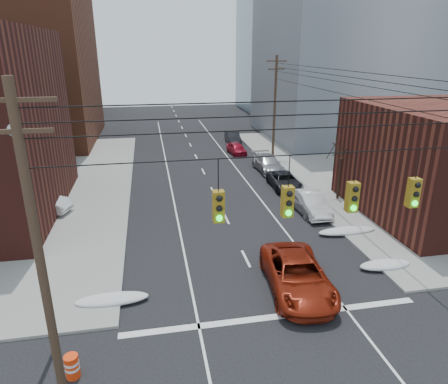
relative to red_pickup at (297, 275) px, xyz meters
name	(u,v)px	position (x,y,z in m)	size (l,w,h in m)	color
building_brick_far	(31,81)	(-27.76, 65.60, 5.13)	(22.00, 18.00, 12.00)	#471A15
building_office	(352,42)	(20.24, 35.60, 11.63)	(22.00, 20.00, 25.00)	gray
building_glass	(296,52)	(22.24, 61.60, 10.13)	(20.00, 18.00, 22.00)	gray
utility_pole_left	(40,261)	(-10.26, -5.40, 4.91)	(2.20, 0.28, 11.00)	#473323
utility_pole_far	(275,106)	(6.74, 25.60, 4.91)	(2.20, 0.28, 11.00)	#473323
traffic_signals	(321,198)	(-1.67, -5.43, 6.30)	(17.00, 0.42, 2.02)	black
street_light	(32,228)	(-11.26, -2.40, 4.67)	(0.44, 0.44, 9.32)	gray
bare_tree	(340,173)	(7.82, 11.60, 1.45)	(2.09, 2.20, 4.93)	black
snow_nw	(112,299)	(-9.16, 0.60, -0.66)	(3.50, 1.08, 0.42)	silver
snow_ne	(385,265)	(5.64, 1.10, -0.66)	(3.00, 1.08, 0.42)	silver
snow_east_far	(347,231)	(5.64, 5.60, -0.66)	(4.00, 1.08, 0.42)	silver
red_pickup	(297,275)	(0.00, 0.00, 0.00)	(2.89, 6.27, 1.74)	maroon
parked_car_a	(308,204)	(4.44, 9.58, -0.19)	(1.61, 4.01, 1.37)	#A2A2A6
parked_car_b	(311,203)	(4.64, 9.45, -0.09)	(1.66, 4.76, 1.57)	silver
parked_car_c	(285,181)	(4.56, 15.19, -0.19)	(2.25, 4.89, 1.36)	black
parked_car_d	(268,163)	(4.64, 20.54, -0.09)	(2.20, 5.41, 1.57)	#A1A1A5
parked_car_e	(237,148)	(3.04, 27.83, -0.20)	(1.58, 3.92, 1.33)	maroon
parked_car_f	(233,137)	(3.79, 33.52, -0.12)	(1.59, 4.57, 1.50)	black
lot_car_a	(38,202)	(-15.31, 13.04, 0.07)	(1.67, 4.80, 1.58)	silver
lot_car_b	(26,191)	(-16.87, 15.90, 0.07)	(2.62, 5.68, 1.58)	#BBBBC0
construction_barrel	(72,366)	(-10.26, -3.88, -0.38)	(0.68, 0.68, 0.95)	#F3370C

